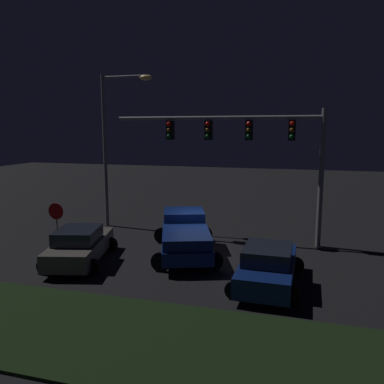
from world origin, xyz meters
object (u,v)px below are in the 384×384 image
car_sedan (268,266)px  street_lamp_left (114,133)px  car_sedan_far (80,245)px  stop_sign (56,217)px  pickup_truck (185,233)px  traffic_signal_gantry (250,140)px

car_sedan → street_lamp_left: size_ratio=0.52×
car_sedan_far → stop_sign: stop_sign is taller
car_sedan_far → pickup_truck: bearing=-74.1°
car_sedan_far → street_lamp_left: size_ratio=0.55×
car_sedan_far → street_lamp_left: 7.77m
car_sedan → car_sedan_far: 7.80m
car_sedan → traffic_signal_gantry: 7.12m
stop_sign → car_sedan_far: bearing=-32.1°
street_lamp_left → stop_sign: bearing=-96.4°
pickup_truck → street_lamp_left: street_lamp_left is taller
car_sedan → stop_sign: size_ratio=1.99×
traffic_signal_gantry → stop_sign: size_ratio=4.63×
car_sedan → car_sedan_far: (-7.79, 0.38, 0.00)m
pickup_truck → traffic_signal_gantry: traffic_signal_gantry is taller
car_sedan → traffic_signal_gantry: size_ratio=0.43×
pickup_truck → traffic_signal_gantry: 5.49m
car_sedan → street_lamp_left: 12.12m
street_lamp_left → pickup_truck: bearing=-36.0°
traffic_signal_gantry → pickup_truck: bearing=-130.3°
car_sedan → car_sedan_far: bearing=88.2°
pickup_truck → traffic_signal_gantry: (2.41, 2.84, 4.03)m
stop_sign → traffic_signal_gantry: bearing=25.4°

